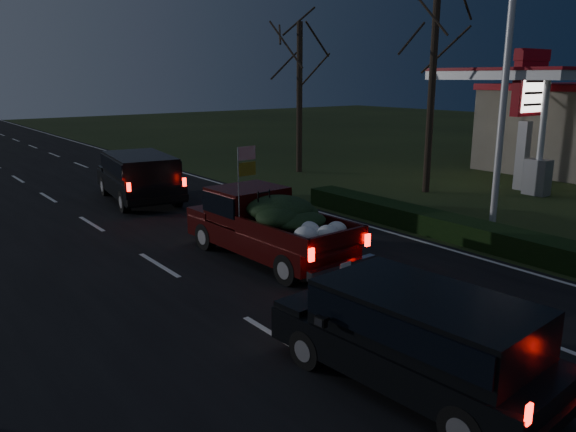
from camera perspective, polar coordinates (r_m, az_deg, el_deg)
ground at (r=10.18m, az=-0.89°, el=-12.40°), size 120.00×120.00×0.00m
road_asphalt at (r=10.17m, az=-0.89°, el=-12.35°), size 14.00×120.00×0.02m
hedge_row at (r=17.29m, az=14.21°, el=-0.60°), size 1.00×10.00×0.60m
light_pole at (r=17.61m, az=21.52°, el=16.17°), size 0.50×0.90×9.16m
gas_price_pylon at (r=24.71m, az=23.25°, el=11.12°), size 2.00×0.41×5.57m
gas_canopy at (r=26.94m, az=23.67°, el=12.47°), size 7.10×6.10×4.88m
bare_tree_mid at (r=23.01m, az=14.76°, el=18.09°), size 3.60×3.60×8.50m
bare_tree_far at (r=27.24m, az=1.19°, el=15.45°), size 3.60×3.60×7.00m
pickup_truck at (r=14.17m, az=-2.05°, el=-0.54°), size 2.11×5.04×2.60m
lead_suv at (r=21.39m, az=-14.87°, el=4.25°), size 2.80×5.25×1.44m
rear_suv at (r=8.55m, az=13.21°, el=-11.23°), size 2.23×4.43×1.24m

